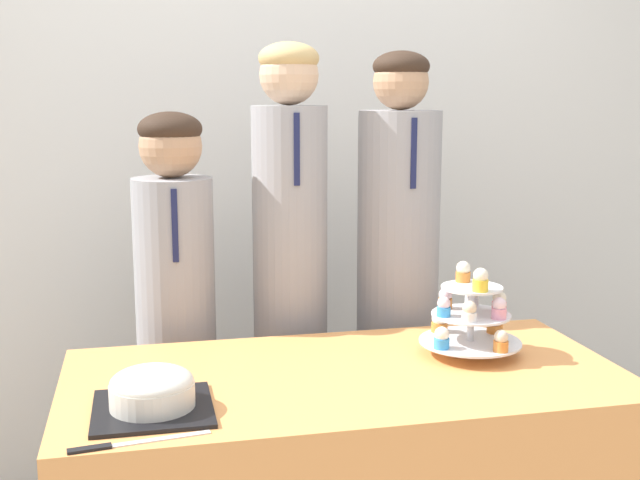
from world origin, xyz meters
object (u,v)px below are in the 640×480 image
object	(u,v)px
student_0	(177,342)
student_2	(397,306)
cupcake_stand	(470,315)
student_1	(290,303)
round_cake	(152,391)
cake_knife	(116,446)

from	to	relation	value
student_0	student_2	xyz separation A→B (m)	(0.74, 0.00, 0.07)
cupcake_stand	student_1	world-z (taller)	student_1
round_cake	cake_knife	distance (m)	0.20
student_0	student_1	distance (m)	0.39
round_cake	student_0	distance (m)	0.74
student_2	student_0	bearing A→B (deg)	-180.00
cupcake_stand	student_2	world-z (taller)	student_2
cupcake_stand	student_0	bearing A→B (deg)	147.42
cupcake_stand	cake_knife	bearing A→B (deg)	-157.29
round_cake	student_0	world-z (taller)	student_0
student_0	student_1	size ratio (longest dim) A/B	0.87
round_cake	student_1	world-z (taller)	student_1
cake_knife	student_2	bearing A→B (deg)	37.12
cupcake_stand	student_1	xyz separation A→B (m)	(-0.42, 0.50, -0.07)
student_0	student_1	xyz separation A→B (m)	(0.37, 0.00, 0.11)
cupcake_stand	student_0	world-z (taller)	student_0
cake_knife	cupcake_stand	xyz separation A→B (m)	(0.95, 0.40, 0.11)
cupcake_stand	student_1	bearing A→B (deg)	129.58
cake_knife	student_2	world-z (taller)	student_2
round_cake	cupcake_stand	bearing A→B (deg)	14.18
cupcake_stand	student_2	xyz separation A→B (m)	(-0.05, 0.50, -0.10)
cupcake_stand	student_2	bearing A→B (deg)	95.45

